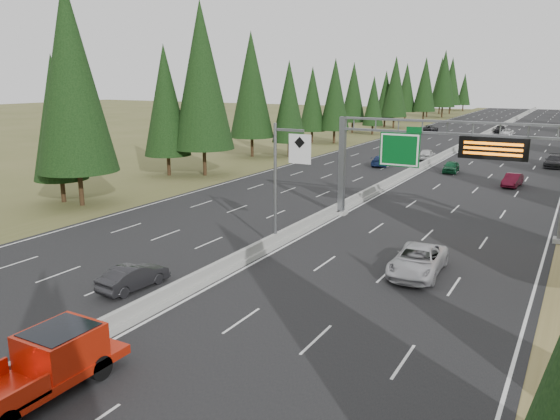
{
  "coord_description": "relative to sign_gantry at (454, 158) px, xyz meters",
  "views": [
    {
      "loc": [
        16.97,
        -4.57,
        10.79
      ],
      "look_at": [
        3.16,
        20.0,
        3.95
      ],
      "focal_mm": 35.0,
      "sensor_mm": 36.0,
      "label": 1
    }
  ],
  "objects": [
    {
      "name": "car_ahead_white",
      "position": [
        -5.32,
        72.47,
        -4.55
      ],
      "size": [
        2.31,
        4.66,
        1.27
      ],
      "primitive_type": "imported",
      "rotation": [
        0.0,
        0.0,
        0.04
      ],
      "color": "silver",
      "rests_on": "road"
    },
    {
      "name": "road",
      "position": [
        -8.92,
        45.12,
        -5.23
      ],
      "size": [
        32.0,
        260.0,
        0.08
      ],
      "primitive_type": "cube",
      "color": "black",
      "rests_on": "ground"
    },
    {
      "name": "tree_row_left",
      "position": [
        -30.91,
        28.41,
        4.16
      ],
      "size": [
        11.99,
        240.54,
        18.99
      ],
      "color": "black",
      "rests_on": "ground"
    },
    {
      "name": "car_onc_near",
      "position": [
        -11.69,
        -19.88,
        -4.54
      ],
      "size": [
        1.69,
        4.05,
        1.3
      ],
      "primitive_type": "imported",
      "rotation": [
        0.0,
        0.0,
        3.06
      ],
      "color": "black",
      "rests_on": "road"
    },
    {
      "name": "sign_gantry",
      "position": [
        0.0,
        0.0,
        0.0
      ],
      "size": [
        16.75,
        0.98,
        7.8
      ],
      "color": "slate",
      "rests_on": "road"
    },
    {
      "name": "red_pickup",
      "position": [
        -7.42,
        -28.36,
        -4.03
      ],
      "size": [
        2.29,
        6.42,
        2.09
      ],
      "color": "black",
      "rests_on": "road"
    },
    {
      "name": "car_ahead_far",
      "position": [
        -7.42,
        78.56,
        -4.43
      ],
      "size": [
        1.79,
        4.44,
        1.51
      ],
      "primitive_type": "imported",
      "rotation": [
        0.0,
        0.0,
        0.0
      ],
      "color": "black",
      "rests_on": "road"
    },
    {
      "name": "car_onc_far",
      "position": [
        -19.7,
        71.18,
        -4.44
      ],
      "size": [
        2.57,
        5.41,
        1.49
      ],
      "primitive_type": "imported",
      "rotation": [
        0.0,
        0.0,
        3.12
      ],
      "color": "black",
      "rests_on": "road"
    },
    {
      "name": "silver_minivan",
      "position": [
        0.59,
        -10.44,
        -4.42
      ],
      "size": [
        2.82,
        5.67,
        1.55
      ],
      "primitive_type": "imported",
      "rotation": [
        0.0,
        0.0,
        0.05
      ],
      "color": "#BAB9BE",
      "rests_on": "road"
    },
    {
      "name": "shoulder_left",
      "position": [
        -26.72,
        45.12,
        -5.24
      ],
      "size": [
        3.6,
        260.0,
        0.06
      ],
      "primitive_type": "cube",
      "color": "#4E5125",
      "rests_on": "ground"
    },
    {
      "name": "car_ahead_green",
      "position": [
        -5.36,
        25.05,
        -4.53
      ],
      "size": [
        1.83,
        3.99,
        1.33
      ],
      "primitive_type": "imported",
      "rotation": [
        0.0,
        0.0,
        0.07
      ],
      "color": "#135730",
      "rests_on": "road"
    },
    {
      "name": "hov_sign_pole",
      "position": [
        -8.33,
        -9.92,
        -0.54
      ],
      "size": [
        2.8,
        0.5,
        8.0
      ],
      "color": "slate",
      "rests_on": "road"
    },
    {
      "name": "car_ahead_dkgrey",
      "position": [
        4.87,
        35.3,
        -4.46
      ],
      "size": [
        2.27,
        5.08,
        1.45
      ],
      "primitive_type": "imported",
      "rotation": [
        0.0,
        0.0,
        -0.05
      ],
      "color": "black",
      "rests_on": "road"
    },
    {
      "name": "car_onc_blue",
      "position": [
        -13.96,
        25.69,
        -4.51
      ],
      "size": [
        2.28,
        4.81,
        1.35
      ],
      "primitive_type": "imported",
      "rotation": [
        0.0,
        0.0,
        3.23
      ],
      "color": "navy",
      "rests_on": "road"
    },
    {
      "name": "car_ahead_dkred",
      "position": [
        1.98,
        19.36,
        -4.54
      ],
      "size": [
        1.73,
        4.07,
        1.3
      ],
      "primitive_type": "imported",
      "rotation": [
        0.0,
        0.0,
        -0.09
      ],
      "color": "#530B1D",
      "rests_on": "road"
    },
    {
      "name": "median_barrier",
      "position": [
        -8.92,
        45.12,
        -4.85
      ],
      "size": [
        0.7,
        260.0,
        0.85
      ],
      "color": "gray",
      "rests_on": "road"
    },
    {
      "name": "car_onc_white",
      "position": [
        -10.42,
        33.69,
        -4.45
      ],
      "size": [
        2.0,
        4.43,
        1.47
      ],
      "primitive_type": "imported",
      "rotation": [
        0.0,
        0.0,
        3.2
      ],
      "color": "silver",
      "rests_on": "road"
    }
  ]
}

